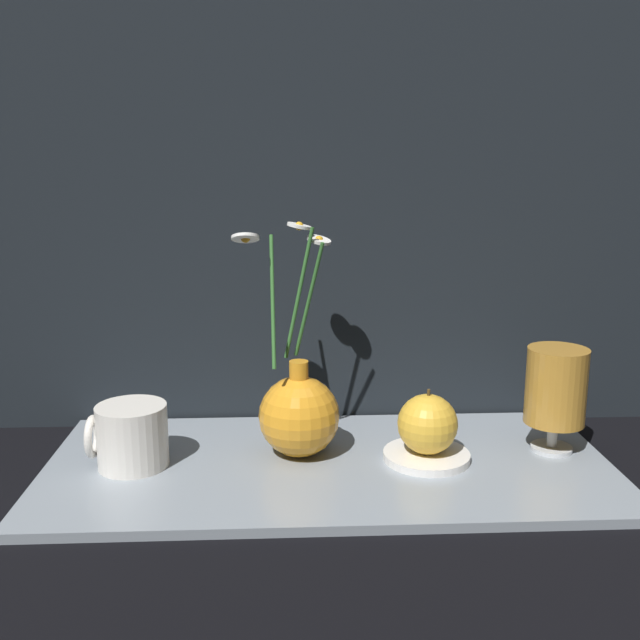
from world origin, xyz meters
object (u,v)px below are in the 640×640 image
object	(u,v)px
orange_fruit	(428,424)
tea_glass	(556,388)
vase_with_flowers	(299,412)
yellow_mug	(131,435)

from	to	relation	value
orange_fruit	tea_glass	bearing A→B (deg)	7.31
vase_with_flowers	tea_glass	distance (m)	0.34
tea_glass	orange_fruit	bearing A→B (deg)	-172.69
vase_with_flowers	yellow_mug	distance (m)	0.22
vase_with_flowers	yellow_mug	size ratio (longest dim) A/B	3.07
tea_glass	yellow_mug	bearing A→B (deg)	-177.99
vase_with_flowers	yellow_mug	xyz separation A→B (m)	(-0.21, -0.02, -0.02)
yellow_mug	vase_with_flowers	bearing A→B (deg)	6.28
tea_glass	orange_fruit	xyz separation A→B (m)	(-0.17, -0.02, -0.04)
orange_fruit	yellow_mug	bearing A→B (deg)	179.57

